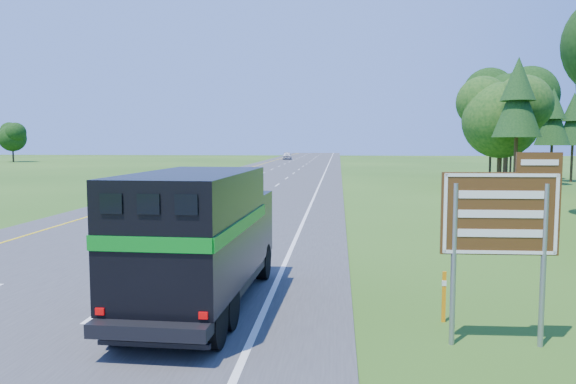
# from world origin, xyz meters

# --- Properties ---
(road) EXTENTS (15.00, 260.00, 0.04)m
(road) POSITION_xyz_m (0.00, 50.00, 0.02)
(road) COLOR #38383A
(road) RESTS_ON ground
(lane_markings) EXTENTS (11.15, 260.00, 0.01)m
(lane_markings) POSITION_xyz_m (0.00, 50.00, 0.04)
(lane_markings) COLOR yellow
(lane_markings) RESTS_ON road
(horse_truck) EXTENTS (2.47, 7.21, 3.16)m
(horse_truck) POSITION_xyz_m (4.04, 10.88, 1.73)
(horse_truck) COLOR black
(horse_truck) RESTS_ON road
(white_suv) EXTENTS (3.00, 5.80, 1.56)m
(white_suv) POSITION_xyz_m (-3.49, 38.17, 0.82)
(white_suv) COLOR silver
(white_suv) RESTS_ON road
(far_car) EXTENTS (2.24, 4.82, 1.60)m
(far_car) POSITION_xyz_m (-3.52, 114.56, 0.84)
(far_car) COLOR silver
(far_car) RESTS_ON road
(exit_sign) EXTENTS (2.16, 0.14, 3.67)m
(exit_sign) POSITION_xyz_m (10.19, 9.13, 2.38)
(exit_sign) COLOR gray
(exit_sign) RESTS_ON ground
(delineator) EXTENTS (0.09, 0.05, 1.10)m
(delineator) POSITION_xyz_m (9.42, 10.46, 0.59)
(delineator) COLOR orange
(delineator) RESTS_ON ground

